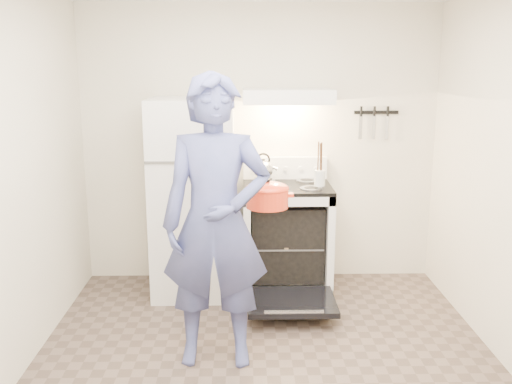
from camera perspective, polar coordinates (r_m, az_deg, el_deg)
floor at (r=3.90m, az=1.10°, el=-17.90°), size 3.60×3.60×0.00m
back_wall at (r=5.20m, az=0.36°, el=4.68°), size 3.20×0.02×2.50m
refrigerator at (r=4.95m, az=-6.25°, el=-0.55°), size 0.70×0.70×1.70m
stove_body at (r=5.08m, az=3.06°, el=-4.72°), size 0.76×0.65×0.92m
cooktop at (r=4.95m, az=3.12°, el=0.52°), size 0.76×0.65×0.03m
backsplash at (r=5.21m, az=2.91°, el=2.44°), size 0.76×0.07×0.20m
oven_door at (r=4.64m, az=3.55°, el=-10.91°), size 0.70×0.54×0.04m
oven_rack at (r=5.08m, az=3.05°, el=-4.93°), size 0.60×0.52×0.01m
range_hood at (r=4.92m, az=3.17°, el=9.56°), size 0.76×0.50×0.12m
knife_strip at (r=5.29m, az=11.93°, el=7.81°), size 0.40×0.02×0.03m
pizza_stone at (r=4.99m, az=2.93°, el=-5.12°), size 0.32×0.32×0.02m
tea_kettle at (r=5.00m, az=0.73°, el=2.40°), size 0.22×0.18×0.27m
utensil_jar at (r=4.80m, az=6.38°, el=1.39°), size 0.11×0.11×0.13m
person at (r=3.73m, az=-4.02°, el=-3.10°), size 0.71×0.47×1.94m
dutch_oven at (r=4.00m, az=1.13°, el=-0.58°), size 0.37×0.30×0.24m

